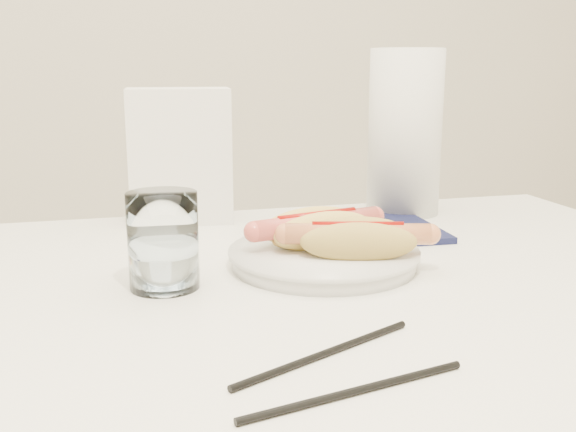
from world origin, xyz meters
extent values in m
cube|color=white|center=(0.00, 0.00, 0.73)|extent=(1.20, 0.80, 0.04)
cylinder|color=silver|center=(0.54, 0.34, 0.35)|extent=(0.04, 0.04, 0.71)
cylinder|color=silver|center=(0.09, 0.06, 0.76)|extent=(0.28, 0.28, 0.02)
ellipsoid|color=#EAC45D|center=(0.09, 0.07, 0.79)|extent=(0.14, 0.07, 0.05)
ellipsoid|color=#EAC45D|center=(0.09, 0.10, 0.79)|extent=(0.14, 0.07, 0.05)
ellipsoid|color=#EAC45D|center=(0.09, 0.09, 0.78)|extent=(0.13, 0.08, 0.03)
cylinder|color=#D7564C|center=(0.09, 0.09, 0.80)|extent=(0.17, 0.07, 0.03)
cylinder|color=#990A05|center=(0.09, 0.09, 0.81)|extent=(0.11, 0.03, 0.01)
ellipsoid|color=tan|center=(0.12, 0.02, 0.79)|extent=(0.14, 0.07, 0.05)
ellipsoid|color=tan|center=(0.13, 0.05, 0.79)|extent=(0.14, 0.07, 0.05)
ellipsoid|color=tan|center=(0.12, 0.03, 0.78)|extent=(0.13, 0.08, 0.03)
cylinder|color=#D17849|center=(0.12, 0.03, 0.80)|extent=(0.17, 0.07, 0.03)
cylinder|color=#990A05|center=(0.12, 0.03, 0.81)|extent=(0.10, 0.04, 0.01)
cylinder|color=white|center=(-0.10, 0.03, 0.80)|extent=(0.08, 0.08, 0.11)
cylinder|color=black|center=(0.01, -0.18, 0.75)|extent=(0.18, 0.09, 0.01)
cylinder|color=black|center=(0.02, -0.25, 0.75)|extent=(0.19, 0.05, 0.01)
cube|color=white|center=(-0.05, 0.35, 0.85)|extent=(0.16, 0.10, 0.20)
cube|color=#111537|center=(0.22, 0.20, 0.75)|extent=(0.18, 0.18, 0.01)
cylinder|color=silver|center=(0.31, 0.32, 0.88)|extent=(0.14, 0.14, 0.26)
camera|label=1|loc=(-0.15, -0.67, 0.99)|focal=41.58mm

